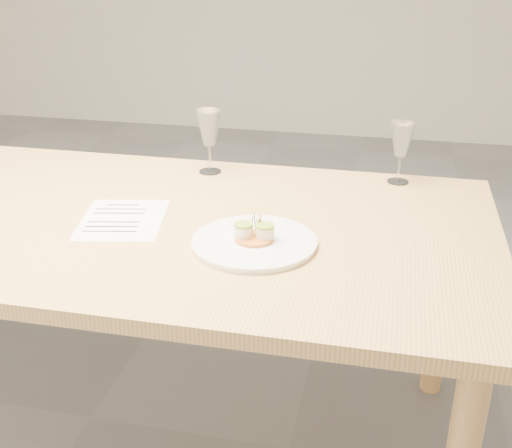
% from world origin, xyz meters
% --- Properties ---
extents(ground, '(7.00, 7.00, 0.00)m').
position_xyz_m(ground, '(0.00, 0.00, 0.00)').
color(ground, slate).
rests_on(ground, ground).
extents(dining_table, '(2.40, 1.00, 0.75)m').
position_xyz_m(dining_table, '(0.00, 0.00, 0.68)').
color(dining_table, '#DEAA61').
rests_on(dining_table, ground).
extents(dinner_plate, '(0.31, 0.31, 0.08)m').
position_xyz_m(dinner_plate, '(0.58, -0.11, 0.76)').
color(dinner_plate, white).
rests_on(dinner_plate, dining_table).
extents(recipe_sheet, '(0.27, 0.32, 0.00)m').
position_xyz_m(recipe_sheet, '(0.19, -0.03, 0.75)').
color(recipe_sheet, white).
rests_on(recipe_sheet, dining_table).
extents(wine_glass_1, '(0.08, 0.08, 0.21)m').
position_xyz_m(wine_glass_1, '(0.32, 0.39, 0.89)').
color(wine_glass_1, white).
rests_on(wine_glass_1, dining_table).
extents(wine_glass_2, '(0.08, 0.08, 0.19)m').
position_xyz_m(wine_glass_2, '(0.92, 0.43, 0.88)').
color(wine_glass_2, white).
rests_on(wine_glass_2, dining_table).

